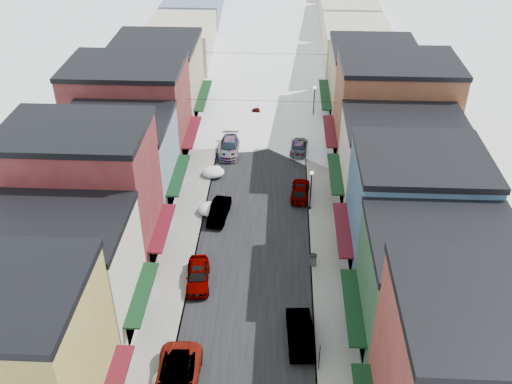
# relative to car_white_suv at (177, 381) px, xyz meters

# --- Properties ---
(road) EXTENTS (10.00, 160.00, 0.01)m
(road) POSITION_rel_car_white_suv_xyz_m (4.30, 53.15, -0.88)
(road) COLOR black
(road) RESTS_ON ground
(sidewalk_left) EXTENTS (3.20, 160.00, 0.15)m
(sidewalk_left) POSITION_rel_car_white_suv_xyz_m (-2.30, 53.15, -0.81)
(sidewalk_left) COLOR gray
(sidewalk_left) RESTS_ON ground
(sidewalk_right) EXTENTS (3.20, 160.00, 0.15)m
(sidewalk_right) POSITION_rel_car_white_suv_xyz_m (10.90, 53.15, -0.81)
(sidewalk_right) COLOR gray
(sidewalk_right) RESTS_ON ground
(curb_left) EXTENTS (0.10, 160.00, 0.15)m
(curb_left) POSITION_rel_car_white_suv_xyz_m (-0.75, 53.15, -0.81)
(curb_left) COLOR slate
(curb_left) RESTS_ON ground
(curb_right) EXTENTS (0.10, 160.00, 0.15)m
(curb_right) POSITION_rel_car_white_suv_xyz_m (9.35, 53.15, -0.81)
(curb_right) COLOR slate
(curb_right) RESTS_ON ground
(bldg_l_yellow) EXTENTS (11.30, 8.70, 11.50)m
(bldg_l_yellow) POSITION_rel_car_white_suv_xyz_m (-8.89, -2.85, 4.88)
(bldg_l_yellow) COLOR #AD973F
(bldg_l_yellow) RESTS_ON ground
(bldg_l_cream) EXTENTS (11.30, 8.20, 9.50)m
(bldg_l_cream) POSITION_rel_car_white_suv_xyz_m (-8.89, 5.65, 3.88)
(bldg_l_cream) COLOR beige
(bldg_l_cream) RESTS_ON ground
(bldg_l_brick_near) EXTENTS (12.30, 8.20, 12.50)m
(bldg_l_brick_near) POSITION_rel_car_white_suv_xyz_m (-9.39, 13.65, 5.38)
(bldg_l_brick_near) COLOR maroon
(bldg_l_brick_near) RESTS_ON ground
(bldg_l_grayblue) EXTENTS (11.30, 9.20, 9.00)m
(bldg_l_grayblue) POSITION_rel_car_white_suv_xyz_m (-8.89, 22.15, 3.63)
(bldg_l_grayblue) COLOR gray
(bldg_l_grayblue) RESTS_ON ground
(bldg_l_brick_far) EXTENTS (13.30, 9.20, 11.00)m
(bldg_l_brick_far) POSITION_rel_car_white_suv_xyz_m (-9.89, 31.15, 4.63)
(bldg_l_brick_far) COLOR maroon
(bldg_l_brick_far) RESTS_ON ground
(bldg_l_tan) EXTENTS (11.30, 11.20, 10.00)m
(bldg_l_tan) POSITION_rel_car_white_suv_xyz_m (-8.89, 41.15, 4.13)
(bldg_l_tan) COLOR tan
(bldg_l_tan) RESTS_ON ground
(bldg_r_green) EXTENTS (11.30, 9.20, 9.50)m
(bldg_r_green) POSITION_rel_car_white_suv_xyz_m (17.49, 5.15, 3.88)
(bldg_r_green) COLOR #22482F
(bldg_r_green) RESTS_ON ground
(bldg_r_blue) EXTENTS (11.30, 9.20, 10.50)m
(bldg_r_blue) POSITION_rel_car_white_suv_xyz_m (17.49, 14.15, 4.38)
(bldg_r_blue) COLOR #325171
(bldg_r_blue) RESTS_ON ground
(bldg_r_cream) EXTENTS (12.30, 9.20, 9.00)m
(bldg_r_cream) POSITION_rel_car_white_suv_xyz_m (17.99, 23.15, 3.63)
(bldg_r_cream) COLOR beige
(bldg_r_cream) RESTS_ON ground
(bldg_r_brick_far) EXTENTS (13.30, 9.20, 11.50)m
(bldg_r_brick_far) POSITION_rel_car_white_suv_xyz_m (18.49, 32.15, 4.88)
(bldg_r_brick_far) COLOR brown
(bldg_r_brick_far) RESTS_ON ground
(bldg_r_tan) EXTENTS (11.30, 11.20, 9.50)m
(bldg_r_tan) POSITION_rel_car_white_suv_xyz_m (17.49, 42.15, 3.88)
(bldg_r_tan) COLOR #8F7D5E
(bldg_r_tan) RESTS_ON ground
(distant_blocks) EXTENTS (34.00, 55.00, 8.00)m
(distant_blocks) POSITION_rel_car_white_suv_xyz_m (4.30, 76.15, 3.12)
(distant_blocks) COLOR gray
(distant_blocks) RESTS_ON ground
(overhead_cables) EXTENTS (16.40, 15.04, 0.04)m
(overhead_cables) POSITION_rel_car_white_suv_xyz_m (4.30, 40.65, 5.32)
(overhead_cables) COLOR black
(overhead_cables) RESTS_ON ground
(car_white_suv) EXTENTS (3.05, 6.39, 1.76)m
(car_white_suv) POSITION_rel_car_white_suv_xyz_m (0.00, 0.00, 0.00)
(car_white_suv) COLOR silver
(car_white_suv) RESTS_ON ground
(car_silver_sedan) EXTENTS (2.31, 4.80, 1.58)m
(car_silver_sedan) POSITION_rel_car_white_suv_xyz_m (0.00, 10.51, -0.09)
(car_silver_sedan) COLOR #A9ABB2
(car_silver_sedan) RESTS_ON ground
(car_dark_hatch) EXTENTS (2.04, 4.61, 1.47)m
(car_dark_hatch) POSITION_rel_car_white_suv_xyz_m (0.80, 19.76, -0.14)
(car_dark_hatch) COLOR black
(car_dark_hatch) RESTS_ON ground
(car_silver_wagon) EXTENTS (2.27, 5.34, 1.54)m
(car_silver_wagon) POSITION_rel_car_white_suv_xyz_m (0.67, 32.40, -0.11)
(car_silver_wagon) COLOR gray
(car_silver_wagon) RESTS_ON ground
(car_green_sedan) EXTENTS (2.11, 5.21, 1.68)m
(car_green_sedan) POSITION_rel_car_white_suv_xyz_m (8.25, 4.68, -0.04)
(car_green_sedan) COLOR black
(car_green_sedan) RESTS_ON ground
(car_gray_suv) EXTENTS (2.16, 4.60, 1.52)m
(car_gray_suv) POSITION_rel_car_white_suv_xyz_m (8.60, 23.79, -0.12)
(car_gray_suv) COLOR gray
(car_gray_suv) RESTS_ON ground
(car_black_sedan) EXTENTS (2.29, 4.73, 1.33)m
(car_black_sedan) POSITION_rel_car_white_suv_xyz_m (8.60, 33.15, -0.22)
(car_black_sedan) COLOR black
(car_black_sedan) RESTS_ON ground
(car_lane_silver) EXTENTS (2.02, 4.19, 1.38)m
(car_lane_silver) POSITION_rel_car_white_suv_xyz_m (3.24, 41.32, -0.19)
(car_lane_silver) COLOR #919398
(car_lane_silver) RESTS_ON ground
(car_lane_white) EXTENTS (3.22, 6.26, 1.69)m
(car_lane_white) POSITION_rel_car_white_suv_xyz_m (4.90, 66.13, -0.04)
(car_lane_white) COLOR silver
(car_lane_white) RESTS_ON ground
(parking_sign) EXTENTS (0.07, 0.33, 2.39)m
(parking_sign) POSITION_rel_car_white_suv_xyz_m (9.50, 1.98, 0.67)
(parking_sign) COLOR black
(parking_sign) RESTS_ON sidewalk_right
(trash_can) EXTENTS (0.63, 0.63, 1.06)m
(trash_can) POSITION_rel_car_white_suv_xyz_m (9.50, 13.06, -0.19)
(trash_can) COLOR slate
(trash_can) RESTS_ON sidewalk_right
(streetlamp_near) EXTENTS (0.35, 0.35, 4.23)m
(streetlamp_near) POSITION_rel_car_white_suv_xyz_m (9.50, 21.51, 1.93)
(streetlamp_near) COLOR black
(streetlamp_near) RESTS_ON sidewalk_right
(streetlamp_far) EXTENTS (0.41, 0.41, 4.88)m
(streetlamp_far) POSITION_rel_car_white_suv_xyz_m (10.46, 40.42, 2.35)
(streetlamp_far) COLOR black
(streetlamp_far) RESTS_ON sidewalk_right
(snow_pile_near) EXTENTS (2.30, 2.62, 0.97)m
(snow_pile_near) POSITION_rel_car_white_suv_xyz_m (-0.58, 0.37, -0.41)
(snow_pile_near) COLOR white
(snow_pile_near) RESTS_ON ground
(snow_pile_mid) EXTENTS (2.57, 2.78, 1.09)m
(snow_pile_mid) POSITION_rel_car_white_suv_xyz_m (0.02, 20.43, -0.36)
(snow_pile_mid) COLOR white
(snow_pile_mid) RESTS_ON ground
(snow_pile_far) EXTENTS (2.36, 2.65, 1.00)m
(snow_pile_far) POSITION_rel_car_white_suv_xyz_m (-0.58, 27.34, -0.40)
(snow_pile_far) COLOR white
(snow_pile_far) RESTS_ON ground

